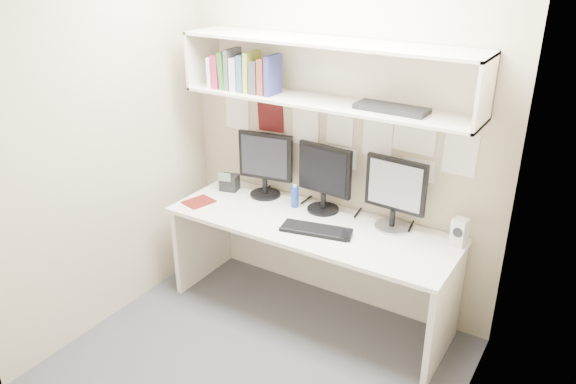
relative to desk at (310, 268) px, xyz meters
The scene contains 19 objects.
floor 0.75m from the desk, 90.00° to the right, with size 2.40×2.00×0.01m, color #434247.
wall_back 1.00m from the desk, 90.00° to the left, with size 2.40×0.02×2.60m, color tan.
wall_front 1.90m from the desk, 90.00° to the right, with size 2.40×0.02×2.60m, color tan.
wall_left 1.65m from the desk, 151.57° to the right, with size 0.02×2.00×2.60m, color tan.
wall_right 1.65m from the desk, 28.43° to the right, with size 0.02×2.00×2.60m, color tan.
desk is the anchor object (origin of this frame).
overhead_hutch 1.37m from the desk, 90.00° to the left, with size 2.00×0.38×0.40m.
pinned_papers 0.95m from the desk, 90.00° to the left, with size 1.92×0.01×0.48m, color white, non-canonical shape.
monitor_left 0.84m from the desk, 156.99° to the left, with size 0.42×0.23×0.49m.
monitor_center 0.66m from the desk, 95.79° to the left, with size 0.41×0.23×0.48m.
monitor_right 0.83m from the desk, 23.78° to the left, with size 0.42×0.23×0.49m.
keyboard 0.40m from the desk, 46.52° to the right, with size 0.46×0.16×0.02m, color black.
mouse 0.49m from the desk, 14.44° to the right, with size 0.06×0.10×0.03m, color black.
speaker 1.07m from the desk, 12.82° to the left, with size 0.10×0.11×0.18m.
blue_bottle 0.52m from the desk, 145.08° to the left, with size 0.05×0.05×0.17m.
maroon_notebook 0.95m from the desk, 169.82° to the right, with size 0.17×0.20×0.01m, color #5C130F.
desk_phone 0.93m from the desk, 169.33° to the left, with size 0.15×0.14×0.16m.
book_stack 1.43m from the desk, 169.61° to the left, with size 0.51×0.17×0.28m.
hutch_tray 1.28m from the desk, 17.81° to the left, with size 0.45×0.17×0.03m, color black.
Camera 1 is at (1.66, -2.33, 2.46)m, focal length 35.00 mm.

